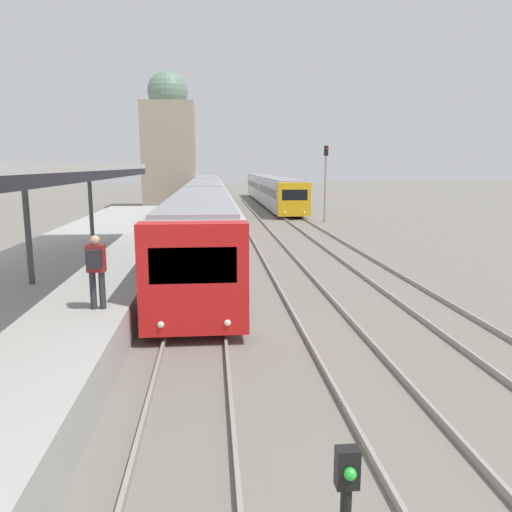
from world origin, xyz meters
TOP-DOWN VIEW (x-y plane):
  - platform_canopy at (-4.40, 13.69)m, footprint 4.00×17.74m
  - person_on_platform at (-2.12, 11.06)m, footprint 0.40×0.40m
  - train_near at (0.00, 35.79)m, footprint 2.54×49.44m
  - train_far at (6.72, 53.46)m, footprint 2.54×31.77m
  - signal_mast_far at (8.64, 35.76)m, footprint 0.28×0.29m
  - distant_domed_building at (-3.54, 49.80)m, footprint 4.92×4.92m

SIDE VIEW (x-z plane):
  - train_far at x=6.72m, z-range 0.17..3.11m
  - train_near at x=0.00m, z-range 0.17..3.14m
  - person_on_platform at x=-2.12m, z-range 1.12..2.78m
  - signal_mast_far at x=8.64m, z-range 0.67..6.17m
  - platform_canopy at x=-4.40m, z-range 2.45..5.68m
  - distant_domed_building at x=-3.54m, z-range -0.36..12.53m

